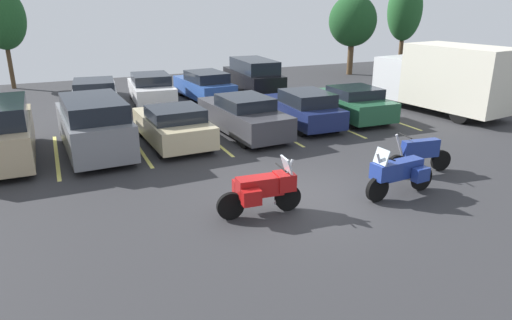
{
  "coord_description": "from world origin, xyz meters",
  "views": [
    {
      "loc": [
        -5.69,
        -9.82,
        4.92
      ],
      "look_at": [
        -1.14,
        0.42,
        1.02
      ],
      "focal_mm": 32.56,
      "sensor_mm": 36.0,
      "label": 1
    }
  ],
  "objects_px": {
    "motorcycle_touring": "(263,189)",
    "car_tan": "(0,132)",
    "car_green": "(351,103)",
    "car_far_black": "(253,78)",
    "car_far_silver": "(95,94)",
    "car_navy": "(303,108)",
    "car_champagne": "(173,125)",
    "car_grey": "(94,125)",
    "car_charcoal": "(243,116)",
    "car_far_white": "(151,89)",
    "box_truck": "(445,78)",
    "car_far_blue": "(204,86)",
    "motorcycle_third": "(419,154)",
    "motorcycle_second": "(399,173)"
  },
  "relations": [
    {
      "from": "car_champagne",
      "to": "car_far_white",
      "type": "height_order",
      "value": "car_far_white"
    },
    {
      "from": "motorcycle_third",
      "to": "car_grey",
      "type": "distance_m",
      "value": 10.35
    },
    {
      "from": "car_far_white",
      "to": "box_truck",
      "type": "xyz_separation_m",
      "value": [
        11.65,
        -7.39,
        0.87
      ]
    },
    {
      "from": "car_grey",
      "to": "car_charcoal",
      "type": "relative_size",
      "value": 0.96
    },
    {
      "from": "car_tan",
      "to": "car_far_blue",
      "type": "relative_size",
      "value": 1.09
    },
    {
      "from": "car_far_blue",
      "to": "car_far_black",
      "type": "xyz_separation_m",
      "value": [
        2.65,
        -0.17,
        0.26
      ]
    },
    {
      "from": "car_far_blue",
      "to": "box_truck",
      "type": "distance_m",
      "value": 11.5
    },
    {
      "from": "car_grey",
      "to": "car_green",
      "type": "height_order",
      "value": "car_grey"
    },
    {
      "from": "car_navy",
      "to": "car_green",
      "type": "height_order",
      "value": "car_navy"
    },
    {
      "from": "car_champagne",
      "to": "car_navy",
      "type": "distance_m",
      "value": 5.47
    },
    {
      "from": "car_charcoal",
      "to": "car_far_white",
      "type": "xyz_separation_m",
      "value": [
        -2.04,
        6.98,
        0.0
      ]
    },
    {
      "from": "car_champagne",
      "to": "box_truck",
      "type": "xyz_separation_m",
      "value": [
        12.39,
        -0.21,
        0.91
      ]
    },
    {
      "from": "motorcycle_second",
      "to": "motorcycle_third",
      "type": "height_order",
      "value": "motorcycle_second"
    },
    {
      "from": "car_navy",
      "to": "box_truck",
      "type": "relative_size",
      "value": 0.68
    },
    {
      "from": "box_truck",
      "to": "motorcycle_third",
      "type": "bearing_deg",
      "value": -139.01
    },
    {
      "from": "car_green",
      "to": "car_far_silver",
      "type": "bearing_deg",
      "value": 146.03
    },
    {
      "from": "car_champagne",
      "to": "car_far_silver",
      "type": "distance_m",
      "value": 7.39
    },
    {
      "from": "car_tan",
      "to": "car_far_black",
      "type": "height_order",
      "value": "car_far_black"
    },
    {
      "from": "car_navy",
      "to": "car_far_blue",
      "type": "distance_m",
      "value": 6.88
    },
    {
      "from": "car_champagne",
      "to": "car_far_black",
      "type": "height_order",
      "value": "car_far_black"
    },
    {
      "from": "car_tan",
      "to": "car_green",
      "type": "xyz_separation_m",
      "value": [
        13.34,
        0.16,
        -0.27
      ]
    },
    {
      "from": "motorcycle_third",
      "to": "car_champagne",
      "type": "xyz_separation_m",
      "value": [
        -5.89,
        5.86,
        0.08
      ]
    },
    {
      "from": "car_charcoal",
      "to": "box_truck",
      "type": "height_order",
      "value": "box_truck"
    },
    {
      "from": "car_green",
      "to": "car_far_black",
      "type": "bearing_deg",
      "value": 106.58
    },
    {
      "from": "motorcycle_touring",
      "to": "car_tan",
      "type": "distance_m",
      "value": 9.08
    },
    {
      "from": "car_green",
      "to": "car_far_silver",
      "type": "distance_m",
      "value": 11.87
    },
    {
      "from": "car_far_silver",
      "to": "car_navy",
      "type": "bearing_deg",
      "value": -42.55
    },
    {
      "from": "car_green",
      "to": "motorcycle_second",
      "type": "bearing_deg",
      "value": -116.47
    },
    {
      "from": "car_far_silver",
      "to": "car_far_white",
      "type": "distance_m",
      "value": 2.66
    },
    {
      "from": "car_charcoal",
      "to": "box_truck",
      "type": "bearing_deg",
      "value": -2.47
    },
    {
      "from": "car_charcoal",
      "to": "car_far_black",
      "type": "distance_m",
      "value": 7.32
    },
    {
      "from": "car_green",
      "to": "car_far_white",
      "type": "xyz_separation_m",
      "value": [
        -7.18,
        6.67,
        0.02
      ]
    },
    {
      "from": "car_charcoal",
      "to": "car_far_silver",
      "type": "bearing_deg",
      "value": 124.16
    },
    {
      "from": "car_tan",
      "to": "box_truck",
      "type": "height_order",
      "value": "box_truck"
    },
    {
      "from": "car_far_blue",
      "to": "car_navy",
      "type": "bearing_deg",
      "value": -72.57
    },
    {
      "from": "car_navy",
      "to": "car_green",
      "type": "relative_size",
      "value": 1.01
    },
    {
      "from": "car_navy",
      "to": "car_far_white",
      "type": "height_order",
      "value": "car_far_white"
    },
    {
      "from": "motorcycle_third",
      "to": "car_green",
      "type": "bearing_deg",
      "value": 72.4
    },
    {
      "from": "motorcycle_second",
      "to": "box_truck",
      "type": "height_order",
      "value": "box_truck"
    },
    {
      "from": "car_tan",
      "to": "car_navy",
      "type": "xyz_separation_m",
      "value": [
        10.89,
        0.01,
        -0.25
      ]
    },
    {
      "from": "motorcycle_touring",
      "to": "motorcycle_second",
      "type": "xyz_separation_m",
      "value": [
        3.68,
        -0.46,
        0.0
      ]
    },
    {
      "from": "car_green",
      "to": "car_far_silver",
      "type": "relative_size",
      "value": 0.95
    },
    {
      "from": "motorcycle_second",
      "to": "motorcycle_third",
      "type": "bearing_deg",
      "value": 33.17
    },
    {
      "from": "motorcycle_touring",
      "to": "car_far_white",
      "type": "bearing_deg",
      "value": 89.05
    },
    {
      "from": "car_champagne",
      "to": "car_far_black",
      "type": "bearing_deg",
      "value": 48.1
    },
    {
      "from": "motorcycle_touring",
      "to": "car_navy",
      "type": "distance_m",
      "value": 8.47
    },
    {
      "from": "car_grey",
      "to": "car_navy",
      "type": "distance_m",
      "value": 8.13
    },
    {
      "from": "car_far_silver",
      "to": "car_far_white",
      "type": "xyz_separation_m",
      "value": [
        2.66,
        0.04,
        0.03
      ]
    },
    {
      "from": "car_far_blue",
      "to": "car_far_black",
      "type": "bearing_deg",
      "value": -3.73
    },
    {
      "from": "car_grey",
      "to": "car_far_white",
      "type": "relative_size",
      "value": 1.11
    }
  ]
}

